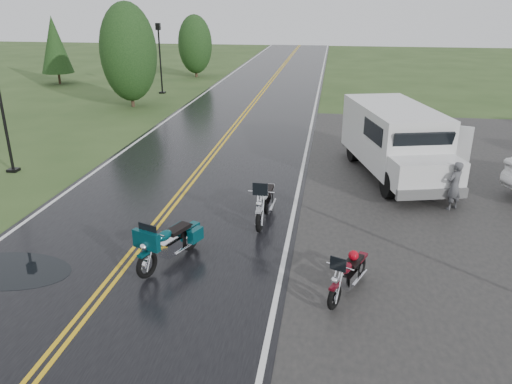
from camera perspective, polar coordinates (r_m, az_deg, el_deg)
ground at (r=13.27m, az=-13.46°, el=-6.48°), size 120.00×120.00×0.00m
road at (r=22.18m, az=-4.06°, el=5.47°), size 8.00×100.00×0.04m
motorcycle_red at (r=10.44m, az=9.01°, el=-10.70°), size 1.39×2.03×1.13m
motorcycle_teal at (r=11.61m, az=-12.46°, el=-6.98°), size 1.56×2.35×1.31m
motorcycle_silver at (r=13.50m, az=0.40°, el=-2.15°), size 0.92×2.33×1.36m
van_white at (r=16.29m, az=15.18°, el=3.45°), size 3.98×6.83×2.52m
person_at_van at (r=16.14m, az=21.71°, el=0.56°), size 0.65×0.64×1.51m
lamp_post_near_left at (r=20.21m, az=-26.98°, el=8.14°), size 0.38×0.38×4.48m
lamp_post_far_left at (r=34.83m, az=-10.90°, el=14.75°), size 0.39×0.39×4.59m
tree_left_mid at (r=30.69m, az=-14.28°, el=14.09°), size 3.24×3.24×5.07m
tree_left_far at (r=42.04m, az=-6.95°, el=15.74°), size 2.71×2.71×4.16m
pine_left_far at (r=40.90m, az=-21.93°, el=14.69°), size 2.29×2.29×4.77m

